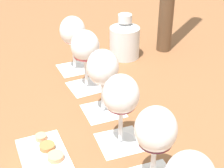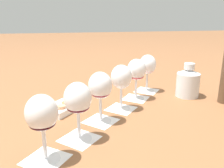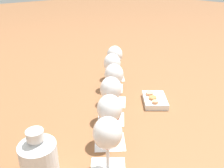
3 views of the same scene
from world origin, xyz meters
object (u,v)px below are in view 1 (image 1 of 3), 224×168
at_px(wine_glass_3, 121,98).
at_px(wine_glass_4, 156,134).
at_px(wine_glass_1, 85,49).
at_px(wine_glass_2, 103,71).
at_px(ceramic_vase, 125,39).
at_px(wine_glass_0, 73,34).
at_px(snack_dish, 44,157).

height_order(wine_glass_3, wine_glass_4, same).
relative_size(wine_glass_1, wine_glass_2, 1.00).
bearing_deg(ceramic_vase, wine_glass_3, -66.39).
xyz_separation_m(wine_glass_0, snack_dish, (0.17, -0.40, -0.11)).
bearing_deg(wine_glass_4, wine_glass_2, 139.16).
bearing_deg(wine_glass_4, snack_dish, -167.25).
bearing_deg(wine_glass_0, snack_dish, -66.63).
distance_m(wine_glass_4, ceramic_vase, 0.59).
distance_m(wine_glass_0, snack_dish, 0.45).
xyz_separation_m(wine_glass_0, wine_glass_4, (0.40, -0.35, 0.00)).
bearing_deg(snack_dish, wine_glass_1, 104.16).
bearing_deg(snack_dish, wine_glass_2, 84.11).
bearing_deg(ceramic_vase, wine_glass_2, -74.57).
bearing_deg(wine_glass_0, wine_glass_4, -41.14).
bearing_deg(wine_glass_2, wine_glass_0, 138.55).
bearing_deg(wine_glass_0, wine_glass_2, -41.45).
xyz_separation_m(wine_glass_4, ceramic_vase, (-0.29, 0.50, -0.06)).
distance_m(wine_glass_3, wine_glass_4, 0.14).
bearing_deg(snack_dish, wine_glass_3, 48.24).
bearing_deg(wine_glass_0, ceramic_vase, 55.76).
bearing_deg(wine_glass_3, snack_dish, -131.76).
height_order(wine_glass_0, snack_dish, wine_glass_0).
distance_m(wine_glass_0, wine_glass_1, 0.12).
height_order(wine_glass_1, wine_glass_4, same).
bearing_deg(ceramic_vase, wine_glass_4, -59.77).
bearing_deg(wine_glass_0, wine_glass_3, -42.69).
relative_size(wine_glass_1, snack_dish, 1.05).
distance_m(wine_glass_0, wine_glass_2, 0.26).
xyz_separation_m(wine_glass_2, ceramic_vase, (-0.09, 0.33, -0.06)).
bearing_deg(wine_glass_1, wine_glass_3, -43.16).
xyz_separation_m(wine_glass_3, ceramic_vase, (-0.19, 0.42, -0.06)).
relative_size(wine_glass_2, wine_glass_3, 1.00).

